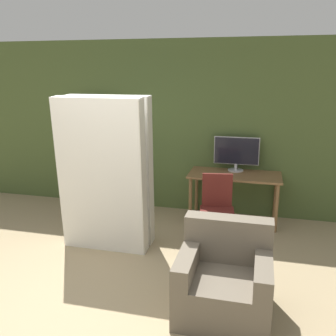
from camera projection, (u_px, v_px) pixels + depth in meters
ground_plane at (85, 318)px, 3.47m from camera, size 16.00×16.00×0.00m
wall_back at (166, 127)px, 5.98m from camera, size 8.00×0.06×2.70m
desk at (234, 180)px, 5.55m from camera, size 1.35×0.65×0.75m
monitor at (236, 152)px, 5.64m from camera, size 0.68×0.23×0.52m
office_chair at (217, 217)px, 4.88m from camera, size 0.52×0.52×0.93m
bookshelf at (94, 154)px, 6.26m from camera, size 0.62×0.26×1.73m
mattress_near at (102, 177)px, 4.58m from camera, size 1.10×0.29×1.94m
mattress_far at (111, 171)px, 4.86m from camera, size 1.10×0.27×1.94m
armchair at (225, 279)px, 3.53m from camera, size 0.85×0.80×0.85m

